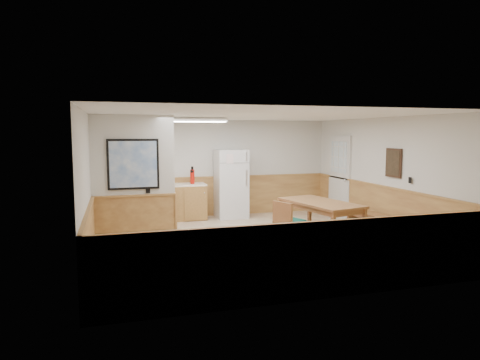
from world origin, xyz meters
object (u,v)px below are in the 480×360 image
object	(u,v)px
dining_table	(320,206)
soap_bottle	(131,181)
dining_bench	(372,218)
fire_extinguisher	(192,176)
dining_chair	(287,220)
refrigerator	(231,184)

from	to	relation	value
dining_table	soap_bottle	distance (m)	4.54
dining_bench	fire_extinguisher	world-z (taller)	fire_extinguisher
dining_table	dining_chair	xyz separation A→B (m)	(-0.90, -0.36, -0.17)
dining_bench	fire_extinguisher	size ratio (longest dim) A/B	3.56
refrigerator	dining_table	distance (m)	2.86
dining_table	fire_extinguisher	distance (m)	3.44
refrigerator	soap_bottle	distance (m)	2.49
refrigerator	dining_bench	size ratio (longest dim) A/B	1.13
dining_bench	dining_table	bearing A→B (deg)	177.27
refrigerator	dining_bench	world-z (taller)	refrigerator
fire_extinguisher	soap_bottle	bearing A→B (deg)	157.23
dining_table	refrigerator	bearing A→B (deg)	102.74
fire_extinguisher	soap_bottle	xyz separation A→B (m)	(-1.49, -0.01, -0.08)
dining_table	dining_chair	world-z (taller)	dining_chair
dining_chair	dining_table	bearing A→B (deg)	-1.70
dining_bench	fire_extinguisher	xyz separation A→B (m)	(-3.44, 2.64, 0.75)
refrigerator	dining_bench	xyz separation A→B (m)	(2.44, -2.62, -0.53)
dining_table	dining_chair	distance (m)	0.98
fire_extinguisher	soap_bottle	world-z (taller)	fire_extinguisher
refrigerator	dining_chair	distance (m)	2.98
refrigerator	soap_bottle	xyz separation A→B (m)	(-2.49, 0.01, 0.14)
dining_chair	soap_bottle	distance (m)	4.11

